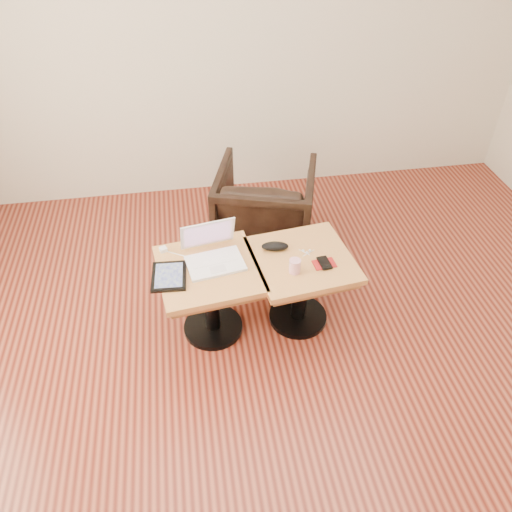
{
  "coord_description": "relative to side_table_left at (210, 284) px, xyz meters",
  "views": [
    {
      "loc": [
        -0.54,
        -1.51,
        2.36
      ],
      "look_at": [
        -0.2,
        0.6,
        0.56
      ],
      "focal_mm": 35.0,
      "sensor_mm": 36.0,
      "label": 1
    }
  ],
  "objects": [
    {
      "name": "room_shell",
      "position": [
        0.47,
        -0.6,
        0.97
      ],
      "size": [
        4.52,
        4.52,
        2.71
      ],
      "color": "#501810",
      "rests_on": "ground"
    },
    {
      "name": "side_table_left",
      "position": [
        0.0,
        0.0,
        0.0
      ],
      "size": [
        0.62,
        0.62,
        0.51
      ],
      "rotation": [
        0.0,
        0.0,
        0.12
      ],
      "color": "black",
      "rests_on": "ground"
    },
    {
      "name": "side_table_right",
      "position": [
        0.54,
        0.0,
        0.0
      ],
      "size": [
        0.62,
        0.62,
        0.51
      ],
      "rotation": [
        0.0,
        0.0,
        0.13
      ],
      "color": "black",
      "rests_on": "ground"
    },
    {
      "name": "laptop",
      "position": [
        0.03,
        0.07,
        0.17
      ],
      "size": [
        0.36,
        0.34,
        0.22
      ],
      "rotation": [
        0.0,
        0.0,
        0.17
      ],
      "color": "white",
      "rests_on": "side_table_left"
    },
    {
      "name": "tablet",
      "position": [
        -0.22,
        -0.04,
        0.14
      ],
      "size": [
        0.2,
        0.25,
        0.02
      ],
      "rotation": [
        0.0,
        0.0,
        -0.06
      ],
      "color": "black",
      "rests_on": "side_table_left"
    },
    {
      "name": "charging_adapter",
      "position": [
        -0.25,
        0.19,
        0.14
      ],
      "size": [
        0.05,
        0.05,
        0.02
      ],
      "primitive_type": "cube",
      "rotation": [
        0.0,
        0.0,
        0.37
      ],
      "color": "white",
      "rests_on": "side_table_left"
    },
    {
      "name": "glasses_case",
      "position": [
        0.4,
        0.1,
        0.15
      ],
      "size": [
        0.17,
        0.09,
        0.05
      ],
      "primitive_type": "ellipsoid",
      "rotation": [
        0.0,
        0.0,
        -0.14
      ],
      "color": "black",
      "rests_on": "side_table_right"
    },
    {
      "name": "striped_cup",
      "position": [
        0.47,
        -0.11,
        0.17
      ],
      "size": [
        0.07,
        0.07,
        0.08
      ],
      "primitive_type": "cylinder",
      "rotation": [
        0.0,
        0.0,
        0.08
      ],
      "color": "#D04469",
      "rests_on": "side_table_right"
    },
    {
      "name": "earbuds_tangle",
      "position": [
        0.58,
        0.04,
        0.13
      ],
      "size": [
        0.08,
        0.05,
        0.02
      ],
      "color": "white",
      "rests_on": "side_table_right"
    },
    {
      "name": "phone_on_sleeve",
      "position": [
        0.65,
        -0.07,
        0.13
      ],
      "size": [
        0.13,
        0.12,
        0.02
      ],
      "rotation": [
        0.0,
        0.0,
        0.1
      ],
      "color": "#A5181F",
      "rests_on": "side_table_right"
    },
    {
      "name": "armchair",
      "position": [
        0.47,
        0.81,
        -0.07
      ],
      "size": [
        0.84,
        0.85,
        0.62
      ],
      "primitive_type": "imported",
      "rotation": [
        0.0,
        0.0,
        2.84
      ],
      "color": "black",
      "rests_on": "ground"
    }
  ]
}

